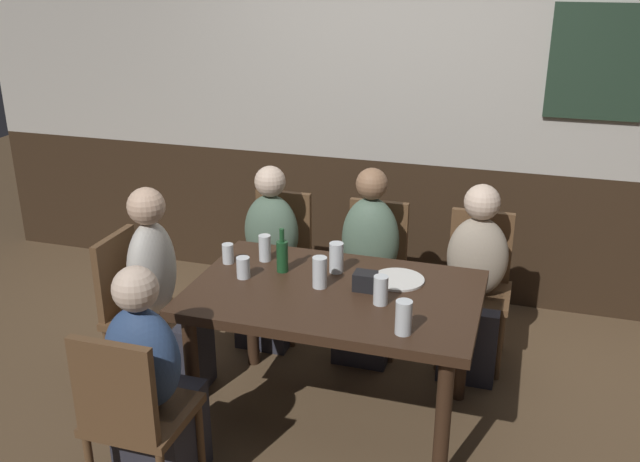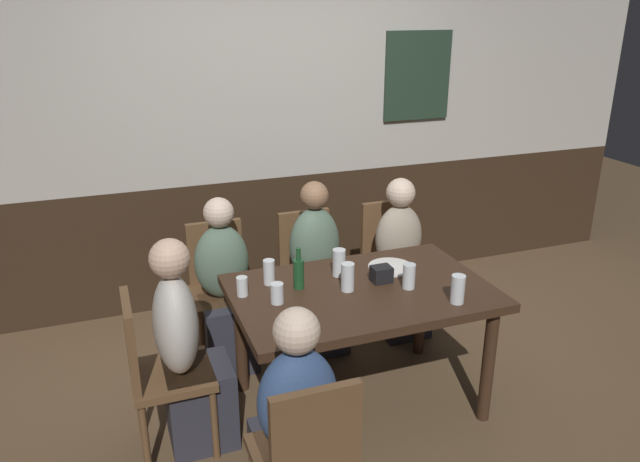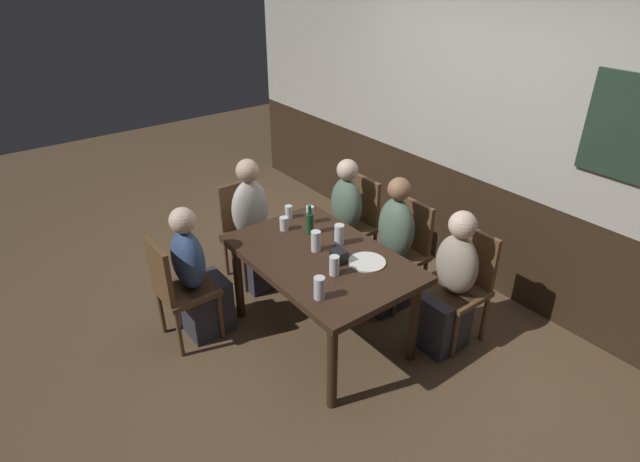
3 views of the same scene
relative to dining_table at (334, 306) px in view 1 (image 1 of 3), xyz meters
The scene contains 23 objects.
ground_plane 0.65m from the dining_table, ahead, with size 12.00×12.00×0.00m, color brown.
wall_back 1.77m from the dining_table, 89.72° to the left, with size 6.40×0.13×2.60m.
dining_table is the anchor object (origin of this frame).
chair_left_near 1.08m from the dining_table, 125.38° to the right, with size 0.40×0.40×0.88m.
chair_mid_far 0.88m from the dining_table, 90.00° to the left, with size 0.40×0.40×0.88m.
chair_right_far 1.08m from the dining_table, 54.62° to the left, with size 0.40×0.40×0.88m.
chair_head_west 1.13m from the dining_table, behind, with size 0.40×0.40×0.88m.
chair_left_far 1.08m from the dining_table, 125.38° to the left, with size 0.40×0.40×0.88m.
person_left_near 0.96m from the dining_table, 131.21° to the right, with size 0.34×0.37×1.10m.
person_mid_far 0.73m from the dining_table, 90.00° to the left, with size 0.34×0.37×1.15m.
person_right_far 0.96m from the dining_table, 48.81° to the left, with size 0.34×0.37×1.11m.
person_head_west 0.97m from the dining_table, behind, with size 0.37×0.34×1.16m.
person_left_far 0.96m from the dining_table, 131.20° to the left, with size 0.34×0.37×1.10m.
highball_clear 0.54m from the dining_table, 38.80° to the right, with size 0.07×0.07×0.15m.
pint_glass_pale 0.18m from the dining_table, behind, with size 0.07×0.07×0.16m.
tumbler_short 0.66m from the dining_table, 166.93° to the left, with size 0.06×0.06×0.11m.
beer_glass_half 0.30m from the dining_table, 17.84° to the right, with size 0.07×0.07×0.14m.
tumbler_water 0.50m from the dining_table, behind, with size 0.07×0.07×0.11m.
pint_glass_amber 0.26m from the dining_table, 103.67° to the left, with size 0.07×0.07×0.16m.
beer_glass_tall 0.53m from the dining_table, 152.58° to the left, with size 0.06×0.06×0.14m.
beer_bottle_green 0.39m from the dining_table, 157.65° to the left, with size 0.06×0.06×0.23m.
plate_white_large 0.35m from the dining_table, 35.19° to the left, with size 0.26×0.26×0.01m, color white.
condiment_caddy 0.20m from the dining_table, 17.99° to the left, with size 0.11×0.09×0.09m, color black.
Camera 1 is at (0.85, -2.96, 2.24)m, focal length 39.47 mm.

